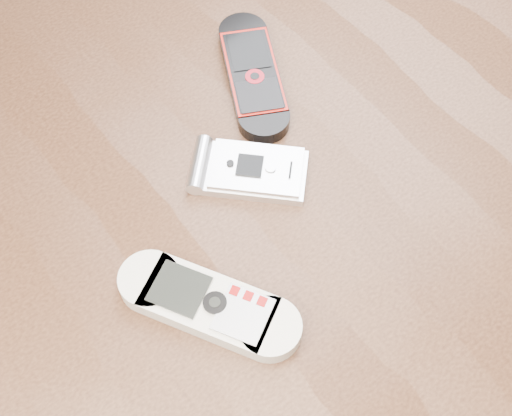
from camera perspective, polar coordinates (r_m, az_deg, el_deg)
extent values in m
cube|color=black|center=(0.62, -0.37, -1.56)|extent=(1.20, 0.80, 0.03)
cube|color=black|center=(1.30, 9.74, 13.46)|extent=(0.06, 0.06, 0.71)
cube|color=silver|center=(0.56, -3.81, -7.70)|extent=(0.12, 0.16, 0.02)
cube|color=black|center=(0.69, -0.25, 10.62)|extent=(0.11, 0.16, 0.02)
cube|color=silver|center=(0.62, -0.23, 3.04)|extent=(0.11, 0.11, 0.02)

